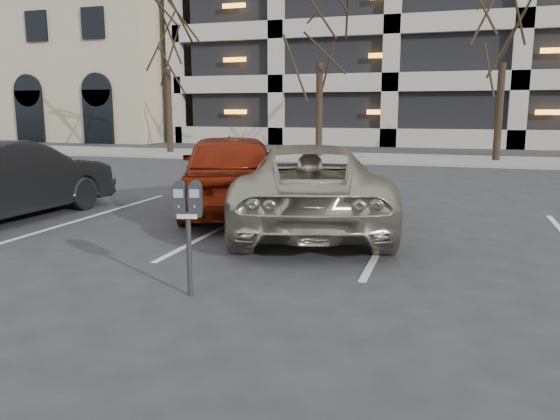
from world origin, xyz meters
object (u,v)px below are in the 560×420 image
Objects in this scene: suv_silver at (309,186)px; car_dark at (4,180)px; tree_b at (321,1)px; tree_a at (165,14)px; car_red at (230,172)px; parking_meter at (188,210)px.

suv_silver is 5.66m from car_dark.
tree_b is 1.54× the size of suv_silver.
car_dark is (4.45, -14.46, -5.42)m from tree_a.
car_red is 1.05× the size of car_dark.
tree_a reaches higher than suv_silver.
tree_b is 1.84× the size of car_red.
tree_b is at bearing -107.71° from car_red.
parking_meter is 5.94m from car_dark.
parking_meter is 5.06m from car_red.
tree_a reaches higher than parking_meter.
tree_a is 17.60m from suv_silver.
suv_silver is at bearing -77.36° from tree_b.
car_dark is (-3.69, -1.98, -0.07)m from car_red.
car_red is (-1.52, 4.83, -0.15)m from parking_meter.
suv_silver is at bearing -166.81° from car_dark.
tree_b reaches higher than car_dark.
tree_b is at bearing 0.00° from tree_a.
parking_meter is at bearing 153.86° from car_dark.
tree_b is at bearing 82.66° from parking_meter.
car_red is at bearing 91.36° from parking_meter.
tree_b is at bearing -97.48° from car_dark.
parking_meter is at bearing 69.03° from suv_silver.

